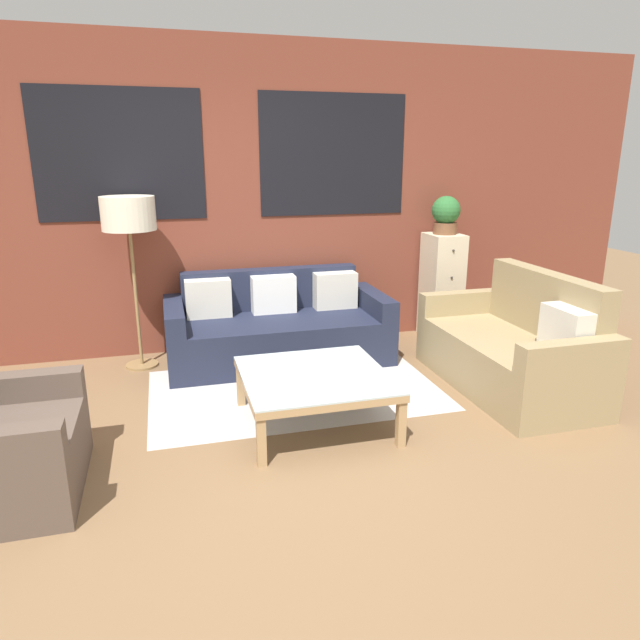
# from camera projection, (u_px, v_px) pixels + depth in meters

# --- Properties ---
(ground_plane) EXTENTS (16.00, 16.00, 0.00)m
(ground_plane) POSITION_uv_depth(u_px,v_px,m) (294.00, 472.00, 3.37)
(ground_plane) COLOR brown
(wall_back_brick) EXTENTS (8.40, 0.09, 2.80)m
(wall_back_brick) POSITION_uv_depth(u_px,v_px,m) (233.00, 199.00, 5.24)
(wall_back_brick) COLOR brown
(wall_back_brick) RESTS_ON ground_plane
(rug) EXTENTS (2.25, 1.41, 0.00)m
(rug) POSITION_uv_depth(u_px,v_px,m) (295.00, 390.00, 4.54)
(rug) COLOR #BCB7B2
(rug) RESTS_ON ground_plane
(couch_dark) EXTENTS (1.96, 0.88, 0.78)m
(couch_dark) POSITION_uv_depth(u_px,v_px,m) (277.00, 328.00, 5.18)
(couch_dark) COLOR #1E2338
(couch_dark) RESTS_ON ground_plane
(settee_vintage) EXTENTS (0.80, 1.61, 0.92)m
(settee_vintage) POSITION_uv_depth(u_px,v_px,m) (513.00, 350.00, 4.52)
(settee_vintage) COLOR #99845B
(settee_vintage) RESTS_ON ground_plane
(coffee_table) EXTENTS (0.97, 0.97, 0.37)m
(coffee_table) POSITION_uv_depth(u_px,v_px,m) (315.00, 380.00, 3.88)
(coffee_table) COLOR silver
(coffee_table) RESTS_ON ground_plane
(floor_lamp) EXTENTS (0.44, 0.44, 1.48)m
(floor_lamp) POSITION_uv_depth(u_px,v_px,m) (129.00, 219.00, 4.70)
(floor_lamp) COLOR olive
(floor_lamp) RESTS_ON ground_plane
(drawer_cabinet) EXTENTS (0.33, 0.41, 1.05)m
(drawer_cabinet) POSITION_uv_depth(u_px,v_px,m) (441.00, 286.00, 5.75)
(drawer_cabinet) COLOR beige
(drawer_cabinet) RESTS_ON ground_plane
(potted_plant) EXTENTS (0.28, 0.28, 0.37)m
(potted_plant) POSITION_uv_depth(u_px,v_px,m) (446.00, 214.00, 5.55)
(potted_plant) COLOR brown
(potted_plant) RESTS_ON drawer_cabinet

